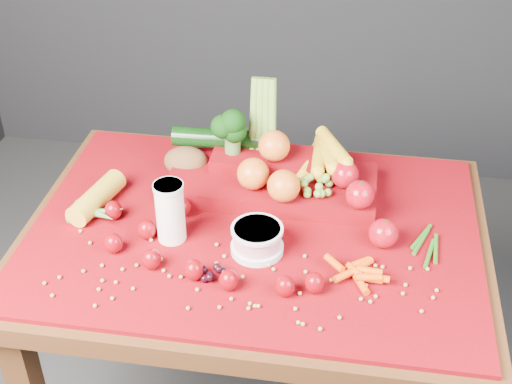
# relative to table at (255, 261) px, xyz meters

# --- Properties ---
(table) EXTENTS (1.10, 0.80, 0.75)m
(table) POSITION_rel_table_xyz_m (0.00, 0.00, 0.00)
(table) COLOR #39210D
(table) RESTS_ON ground
(red_cloth) EXTENTS (1.05, 0.75, 0.01)m
(red_cloth) POSITION_rel_table_xyz_m (0.00, 0.00, 0.10)
(red_cloth) COLOR #73030A
(red_cloth) RESTS_ON table
(milk_glass) EXTENTS (0.07, 0.07, 0.15)m
(milk_glass) POSITION_rel_table_xyz_m (-0.18, -0.07, 0.19)
(milk_glass) COLOR white
(milk_glass) RESTS_ON red_cloth
(yogurt_bowl) EXTENTS (0.12, 0.12, 0.07)m
(yogurt_bowl) POSITION_rel_table_xyz_m (0.02, -0.09, 0.14)
(yogurt_bowl) COLOR silver
(yogurt_bowl) RESTS_ON red_cloth
(strawberry_scatter) EXTENTS (0.54, 0.28, 0.05)m
(strawberry_scatter) POSITION_rel_table_xyz_m (-0.12, -0.14, 0.13)
(strawberry_scatter) COLOR #860007
(strawberry_scatter) RESTS_ON red_cloth
(dark_grape_cluster) EXTENTS (0.06, 0.05, 0.03)m
(dark_grape_cluster) POSITION_rel_table_xyz_m (-0.06, -0.19, 0.12)
(dark_grape_cluster) COLOR black
(dark_grape_cluster) RESTS_ON red_cloth
(soybean_scatter) EXTENTS (0.84, 0.24, 0.01)m
(soybean_scatter) POSITION_rel_table_xyz_m (0.00, -0.20, 0.11)
(soybean_scatter) COLOR #9C8C43
(soybean_scatter) RESTS_ON red_cloth
(corn_ear) EXTENTS (0.22, 0.25, 0.06)m
(corn_ear) POSITION_rel_table_xyz_m (-0.38, -0.01, 0.13)
(corn_ear) COLOR gold
(corn_ear) RESTS_ON red_cloth
(potato) EXTENTS (0.12, 0.09, 0.08)m
(potato) POSITION_rel_table_xyz_m (-0.21, 0.19, 0.15)
(potato) COLOR brown
(potato) RESTS_ON red_cloth
(baby_carrot_pile) EXTENTS (0.18, 0.17, 0.03)m
(baby_carrot_pile) POSITION_rel_table_xyz_m (0.24, -0.13, 0.12)
(baby_carrot_pile) COLOR #E54A08
(baby_carrot_pile) RESTS_ON red_cloth
(green_bean_pile) EXTENTS (0.14, 0.12, 0.01)m
(green_bean_pile) POSITION_rel_table_xyz_m (0.40, -0.01, 0.11)
(green_bean_pile) COLOR #236316
(green_bean_pile) RESTS_ON red_cloth
(produce_mound) EXTENTS (0.59, 0.36, 0.27)m
(produce_mound) POSITION_rel_table_xyz_m (0.03, 0.16, 0.17)
(produce_mound) COLOR #73030A
(produce_mound) RESTS_ON red_cloth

